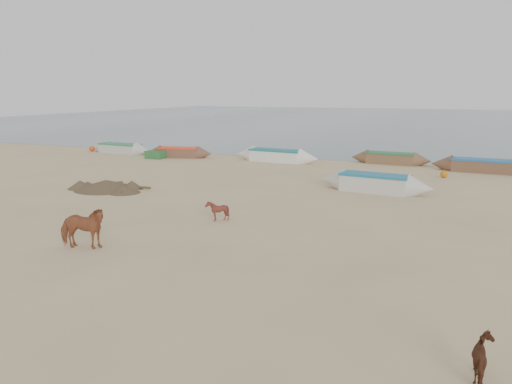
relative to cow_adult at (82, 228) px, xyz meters
The scene contains 9 objects.
ground 4.46m from the cow_adult, 35.44° to the left, with size 140.00×140.00×0.00m, color tan.
sea 84.63m from the cow_adult, 87.57° to the left, with size 160.00×160.00×0.00m, color slate.
cow_adult is the anchor object (origin of this frame).
calf_front 5.62m from the cow_adult, 63.53° to the left, with size 0.69×0.78×0.85m, color #58241B.
calf_right 12.69m from the cow_adult, 15.05° to the right, with size 0.78×0.67×0.79m, color #4F2A19.
near_canoe 15.45m from the cow_adult, 61.23° to the left, with size 6.02×1.31×0.95m, color beige, non-canonical shape.
debris_pile 10.64m from the cow_adult, 124.96° to the left, with size 3.39×3.39×0.51m, color brown.
waterline_canoes 23.18m from the cow_adult, 75.79° to the left, with size 52.92×4.68×0.91m.
beach_clutter 23.58m from the cow_adult, 70.99° to the left, with size 46.49×5.06×0.64m.
Camera 1 is at (7.97, -15.17, 5.22)m, focal length 35.00 mm.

